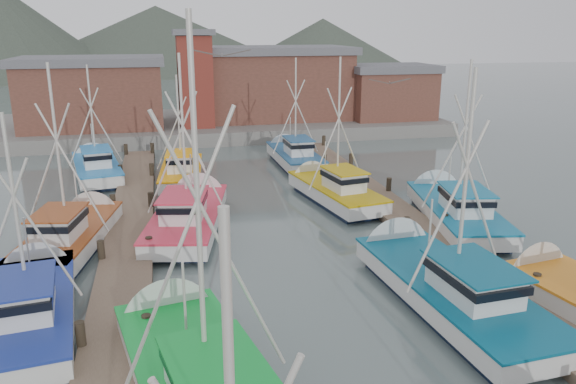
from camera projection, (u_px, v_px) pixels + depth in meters
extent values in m
plane|color=#485654|center=(313.00, 301.00, 21.13)|extent=(260.00, 260.00, 0.00)
cube|color=brown|center=(125.00, 270.00, 23.33)|extent=(2.20, 46.00, 0.40)
cylinder|color=black|center=(82.00, 344.00, 17.43)|extent=(0.30, 0.30, 1.50)
cylinder|color=black|center=(102.00, 257.00, 23.98)|extent=(0.30, 0.30, 1.50)
cylinder|color=black|center=(113.00, 208.00, 30.53)|extent=(0.30, 0.30, 1.50)
cylinder|color=black|center=(121.00, 176.00, 37.08)|extent=(0.30, 0.30, 1.50)
cylinder|color=black|center=(126.00, 154.00, 43.63)|extent=(0.30, 0.30, 1.50)
cylinder|color=black|center=(148.00, 336.00, 17.86)|extent=(0.30, 0.30, 1.50)
cylinder|color=black|center=(150.00, 253.00, 24.41)|extent=(0.30, 0.30, 1.50)
cylinder|color=black|center=(151.00, 205.00, 30.96)|extent=(0.30, 0.30, 1.50)
cylinder|color=black|center=(152.00, 174.00, 37.51)|extent=(0.30, 0.30, 1.50)
cylinder|color=black|center=(153.00, 152.00, 44.06)|extent=(0.30, 0.30, 1.50)
cube|color=brown|center=(435.00, 243.00, 26.29)|extent=(2.20, 46.00, 0.40)
cylinder|color=black|center=(486.00, 298.00, 20.40)|extent=(0.30, 0.30, 1.50)
cylinder|color=black|center=(406.00, 232.00, 26.95)|extent=(0.30, 0.30, 1.50)
cylinder|color=black|center=(357.00, 192.00, 33.50)|extent=(0.30, 0.30, 1.50)
cylinder|color=black|center=(324.00, 165.00, 40.05)|extent=(0.30, 0.30, 1.50)
cylinder|color=black|center=(301.00, 146.00, 46.60)|extent=(0.30, 0.30, 1.50)
cylinder|color=black|center=(535.00, 292.00, 20.82)|extent=(0.30, 0.30, 1.50)
cylinder|color=black|center=(444.00, 229.00, 27.37)|extent=(0.30, 0.30, 1.50)
cylinder|color=black|center=(389.00, 190.00, 33.92)|extent=(0.30, 0.30, 1.50)
cylinder|color=black|center=(351.00, 164.00, 40.47)|extent=(0.30, 0.30, 1.50)
cylinder|color=black|center=(324.00, 145.00, 47.02)|extent=(0.30, 0.30, 1.50)
cube|color=slate|center=(215.00, 125.00, 55.58)|extent=(44.00, 16.00, 1.20)
cube|color=brown|center=(94.00, 96.00, 50.43)|extent=(12.00, 8.00, 5.50)
cube|color=slate|center=(90.00, 61.00, 49.56)|extent=(12.72, 8.48, 0.70)
cube|color=brown|center=(274.00, 86.00, 55.80)|extent=(14.00, 9.00, 6.20)
cube|color=slate|center=(274.00, 50.00, 54.83)|extent=(14.84, 9.54, 0.70)
cube|color=brown|center=(389.00, 95.00, 55.57)|extent=(8.00, 6.00, 4.50)
cube|color=slate|center=(390.00, 68.00, 54.83)|extent=(8.48, 6.36, 0.70)
cube|color=maroon|center=(195.00, 82.00, 50.11)|extent=(3.00, 3.00, 8.00)
cube|color=slate|center=(193.00, 33.00, 48.92)|extent=(3.60, 3.60, 0.50)
cone|color=#414C3F|center=(159.00, 68.00, 141.71)|extent=(140.00, 140.00, 30.00)
cone|color=#414C3F|center=(322.00, 68.00, 140.82)|extent=(90.00, 90.00, 24.00)
cube|color=#0B9E31|center=(204.00, 377.00, 14.70)|extent=(5.15, 10.23, 0.10)
cone|color=silver|center=(165.00, 313.00, 19.08)|extent=(3.19, 1.69, 3.03)
cube|color=silver|center=(217.00, 383.00, 13.52)|extent=(2.50, 3.24, 1.10)
cube|color=black|center=(216.00, 375.00, 13.46)|extent=(2.68, 3.55, 0.28)
cube|color=#0B9E31|center=(216.00, 362.00, 13.36)|extent=(2.84, 3.76, 0.07)
cylinder|color=beige|center=(198.00, 213.00, 13.23)|extent=(0.16, 0.16, 9.19)
cylinder|color=beige|center=(175.00, 259.00, 13.29)|extent=(3.22, 0.76, 7.17)
cylinder|color=beige|center=(225.00, 251.00, 13.78)|extent=(3.22, 0.76, 7.17)
cylinder|color=beige|center=(185.00, 307.00, 15.88)|extent=(0.09, 0.09, 2.70)
cube|color=black|center=(451.00, 308.00, 20.51)|extent=(3.43, 8.85, 0.70)
cube|color=silver|center=(452.00, 291.00, 20.33)|extent=(3.90, 10.06, 0.80)
cube|color=#075572|center=(453.00, 282.00, 20.22)|extent=(4.00, 10.16, 0.10)
cone|color=silver|center=(390.00, 246.00, 24.89)|extent=(3.15, 1.32, 3.08)
cube|color=silver|center=(474.00, 281.00, 18.97)|extent=(2.19, 3.09, 1.10)
cube|color=black|center=(475.00, 275.00, 18.91)|extent=(2.34, 3.39, 0.28)
cube|color=#075572|center=(476.00, 265.00, 18.81)|extent=(2.49, 3.60, 0.07)
cylinder|color=beige|center=(466.00, 181.00, 18.96)|extent=(0.15, 0.15, 7.58)
cylinder|color=beige|center=(447.00, 208.00, 19.04)|extent=(2.71, 0.30, 5.92)
cylinder|color=beige|center=(479.00, 205.00, 19.39)|extent=(2.71, 0.30, 5.92)
cylinder|color=beige|center=(430.00, 233.00, 21.50)|extent=(0.09, 0.09, 2.75)
cube|color=black|center=(33.00, 328.00, 19.13)|extent=(3.28, 7.52, 0.70)
cube|color=silver|center=(31.00, 311.00, 18.95)|extent=(3.72, 8.54, 0.80)
cube|color=navy|center=(29.00, 300.00, 18.84)|extent=(3.82, 8.63, 0.10)
cone|color=silver|center=(38.00, 267.00, 22.71)|extent=(2.70, 1.42, 2.58)
cube|color=silver|center=(25.00, 298.00, 17.79)|extent=(1.97, 2.67, 1.10)
cube|color=black|center=(24.00, 291.00, 17.72)|extent=(2.11, 2.93, 0.28)
cube|color=navy|center=(22.00, 281.00, 17.62)|extent=(2.24, 3.11, 0.07)
cylinder|color=beige|center=(16.00, 212.00, 17.79)|extent=(0.14, 0.14, 6.33)
cylinder|color=beige|center=(38.00, 232.00, 18.19)|extent=(2.27, 0.38, 4.96)
cylinder|color=beige|center=(28.00, 251.00, 19.84)|extent=(0.08, 0.08, 2.48)
cone|color=silver|center=(526.00, 270.00, 22.44)|extent=(2.97, 1.54, 2.83)
cube|color=black|center=(189.00, 230.00, 28.37)|extent=(4.25, 8.52, 0.70)
cube|color=silver|center=(188.00, 218.00, 28.19)|extent=(4.83, 9.68, 0.80)
cube|color=#D82C44|center=(188.00, 211.00, 28.08)|extent=(4.94, 9.79, 0.10)
cone|color=silver|center=(200.00, 194.00, 32.67)|extent=(3.06, 1.66, 2.89)
cube|color=silver|center=(184.00, 207.00, 26.85)|extent=(2.39, 3.10, 1.10)
cube|color=black|center=(183.00, 202.00, 26.79)|extent=(2.57, 3.40, 0.28)
cube|color=#D82C44|center=(183.00, 195.00, 26.68)|extent=(2.72, 3.60, 0.07)
cylinder|color=beige|center=(183.00, 135.00, 26.81)|extent=(0.15, 0.15, 7.67)
cylinder|color=beige|center=(172.00, 154.00, 27.06)|extent=(2.70, 0.65, 6.00)
cylinder|color=beige|center=(196.00, 154.00, 27.08)|extent=(2.70, 0.65, 6.00)
cylinder|color=beige|center=(191.00, 178.00, 29.33)|extent=(0.09, 0.09, 2.58)
cube|color=black|center=(335.00, 202.00, 32.82)|extent=(3.46, 7.32, 0.70)
cube|color=silver|center=(336.00, 192.00, 32.64)|extent=(3.94, 8.32, 0.80)
cube|color=#BE9A07|center=(336.00, 185.00, 32.53)|extent=(4.03, 8.41, 0.10)
cone|color=silver|center=(307.00, 178.00, 36.22)|extent=(2.65, 1.51, 2.50)
cube|color=silver|center=(344.00, 180.00, 31.52)|extent=(2.00, 2.64, 1.10)
cube|color=black|center=(344.00, 176.00, 31.45)|extent=(2.14, 2.89, 0.28)
cube|color=#BE9A07|center=(344.00, 170.00, 31.35)|extent=(2.27, 3.07, 0.07)
cylinder|color=beige|center=(339.00, 123.00, 31.36)|extent=(0.13, 0.13, 7.27)
cylinder|color=beige|center=(330.00, 139.00, 31.41)|extent=(2.57, 0.53, 5.68)
cylinder|color=beige|center=(346.00, 138.00, 31.79)|extent=(2.57, 0.53, 5.68)
cylinder|color=beige|center=(325.00, 160.00, 33.46)|extent=(0.08, 0.08, 2.23)
cube|color=black|center=(71.00, 251.00, 25.73)|extent=(3.72, 7.60, 0.70)
cube|color=silver|center=(69.00, 237.00, 25.55)|extent=(4.23, 8.64, 0.80)
cube|color=#913F16|center=(68.00, 230.00, 25.44)|extent=(4.33, 8.73, 0.10)
cone|color=silver|center=(97.00, 212.00, 29.56)|extent=(2.74, 1.58, 2.58)
cube|color=silver|center=(59.00, 225.00, 24.33)|extent=(2.11, 2.76, 1.10)
cube|color=black|center=(58.00, 220.00, 24.26)|extent=(2.27, 3.02, 0.28)
cube|color=#913F16|center=(57.00, 212.00, 24.16)|extent=(2.40, 3.20, 0.07)
cylinder|color=beige|center=(58.00, 150.00, 24.23)|extent=(0.15, 0.15, 7.41)
cylinder|color=beige|center=(47.00, 170.00, 24.46)|extent=(2.62, 0.60, 5.79)
cylinder|color=beige|center=(73.00, 169.00, 24.49)|extent=(2.62, 0.60, 5.79)
cylinder|color=beige|center=(76.00, 194.00, 26.53)|extent=(0.08, 0.08, 2.48)
cube|color=black|center=(456.00, 224.00, 29.23)|extent=(4.05, 8.29, 0.70)
cube|color=silver|center=(457.00, 212.00, 29.05)|extent=(4.61, 9.42, 0.80)
cube|color=#0D688F|center=(457.00, 205.00, 28.94)|extent=(4.71, 9.53, 0.10)
cone|color=silver|center=(432.00, 191.00, 33.42)|extent=(3.01, 1.61, 2.85)
cube|color=silver|center=(465.00, 201.00, 27.74)|extent=(2.32, 3.00, 1.10)
cube|color=black|center=(466.00, 196.00, 27.67)|extent=(2.48, 3.29, 0.28)
cube|color=#0D688F|center=(467.00, 189.00, 27.57)|extent=(2.63, 3.49, 0.07)
cylinder|color=beige|center=(465.00, 135.00, 27.72)|extent=(0.15, 0.15, 7.35)
cylinder|color=beige|center=(451.00, 152.00, 27.95)|extent=(2.60, 0.59, 5.75)
cylinder|color=beige|center=(475.00, 152.00, 27.99)|extent=(2.60, 0.59, 5.75)
cylinder|color=beige|center=(450.00, 174.00, 30.15)|extent=(0.09, 0.09, 2.64)
cube|color=black|center=(182.00, 182.00, 37.06)|extent=(2.76, 6.86, 0.70)
cube|color=silver|center=(182.00, 173.00, 36.88)|extent=(3.13, 7.80, 0.80)
cube|color=#FFA205|center=(181.00, 167.00, 36.77)|extent=(3.21, 7.88, 0.10)
cone|color=silver|center=(184.00, 162.00, 40.54)|extent=(2.47, 1.30, 2.38)
cube|color=silver|center=(180.00, 162.00, 35.74)|extent=(1.73, 2.41, 1.10)
cube|color=black|center=(180.00, 158.00, 35.68)|extent=(1.85, 2.65, 0.28)
cube|color=#FFA205|center=(180.00, 153.00, 35.58)|extent=(1.96, 2.81, 0.07)
cylinder|color=beige|center=(179.00, 122.00, 35.78)|extent=(0.12, 0.12, 5.96)
cylinder|color=beige|center=(172.00, 133.00, 35.92)|extent=(2.13, 0.26, 4.66)
cylinder|color=beige|center=(187.00, 133.00, 36.04)|extent=(2.13, 0.26, 4.66)
cylinder|color=beige|center=(181.00, 145.00, 37.73)|extent=(0.07, 0.07, 2.12)
cube|color=black|center=(295.00, 165.00, 41.69)|extent=(2.43, 7.07, 0.70)
cube|color=silver|center=(295.00, 157.00, 41.51)|extent=(2.76, 8.03, 0.80)
cube|color=#215684|center=(295.00, 152.00, 41.40)|extent=(2.84, 8.11, 0.10)
cone|color=silver|center=(282.00, 148.00, 45.27)|extent=(2.52, 1.15, 2.49)
cube|color=silver|center=(298.00, 147.00, 40.35)|extent=(1.66, 2.43, 1.10)
cube|color=black|center=(298.00, 143.00, 40.29)|extent=(1.77, 2.67, 0.28)
cube|color=#215684|center=(298.00, 139.00, 40.18)|extent=(1.87, 2.83, 0.07)
cylinder|color=beige|center=(296.00, 106.00, 40.30)|extent=(0.11, 0.11, 6.75)
cylinder|color=beige|center=(289.00, 117.00, 40.40)|extent=(2.41, 0.13, 5.28)
cylinder|color=beige|center=(302.00, 117.00, 40.64)|extent=(2.41, 0.13, 5.28)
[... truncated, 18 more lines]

